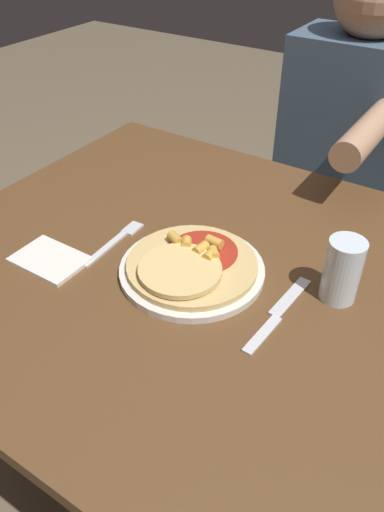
% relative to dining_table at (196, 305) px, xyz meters
% --- Properties ---
extents(ground_plane, '(8.00, 8.00, 0.00)m').
position_rel_dining_table_xyz_m(ground_plane, '(0.00, 0.00, -0.65)').
color(ground_plane, brown).
extents(dining_table, '(1.09, 0.95, 0.77)m').
position_rel_dining_table_xyz_m(dining_table, '(0.00, 0.00, 0.00)').
color(dining_table, brown).
rests_on(dining_table, ground_plane).
extents(plate, '(0.28, 0.28, 0.01)m').
position_rel_dining_table_xyz_m(plate, '(0.01, -0.03, 0.12)').
color(plate, silver).
rests_on(plate, dining_table).
extents(pizza, '(0.25, 0.25, 0.04)m').
position_rel_dining_table_xyz_m(pizza, '(0.01, -0.03, 0.14)').
color(pizza, tan).
rests_on(pizza, plate).
extents(fork, '(0.03, 0.18, 0.00)m').
position_rel_dining_table_xyz_m(fork, '(-0.18, -0.03, 0.11)').
color(fork, silver).
rests_on(fork, dining_table).
extents(knife, '(0.03, 0.22, 0.00)m').
position_rel_dining_table_xyz_m(knife, '(0.20, -0.05, 0.11)').
color(knife, silver).
rests_on(knife, dining_table).
extents(drinking_glass, '(0.06, 0.06, 0.12)m').
position_rel_dining_table_xyz_m(drinking_glass, '(0.26, 0.06, 0.17)').
color(drinking_glass, silver).
rests_on(drinking_glass, dining_table).
extents(napkin, '(0.14, 0.10, 0.01)m').
position_rel_dining_table_xyz_m(napkin, '(-0.24, -0.15, 0.12)').
color(napkin, silver).
rests_on(napkin, dining_table).
extents(person_diner, '(0.36, 0.52, 1.24)m').
position_rel_dining_table_xyz_m(person_diner, '(0.05, 0.73, 0.07)').
color(person_diner, '#2D2D38').
rests_on(person_diner, ground_plane).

